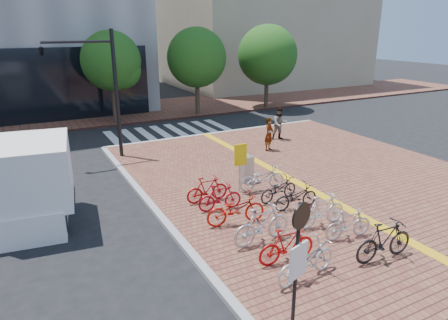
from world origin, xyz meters
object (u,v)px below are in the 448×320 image
bike_1 (287,245)px  utility_box (247,169)px  bike_7 (348,224)px  bike_9 (296,197)px  traffic_light_pole (84,72)px  box_truck (30,179)px  bike_8 (322,211)px  yellow_sign (240,159)px  bike_5 (207,189)px  notice_sign (298,254)px  bike_2 (262,225)px  bike_0 (306,261)px  bike_4 (220,197)px  bike_10 (279,189)px  bike_6 (384,241)px  pedestrian_a (269,134)px  bike_11 (262,178)px  bike_3 (236,209)px

bike_1 → utility_box: utility_box is taller
bike_7 → bike_9: size_ratio=0.94×
traffic_light_pole → box_truck: bearing=-120.1°
bike_8 → yellow_sign: (-0.93, 3.64, 0.81)m
bike_1 → bike_7: 2.41m
bike_5 → yellow_sign: bearing=-79.9°
notice_sign → bike_5: bearing=79.5°
bike_7 → bike_8: size_ratio=0.89×
bike_2 → notice_sign: size_ratio=0.65×
bike_1 → bike_5: bike_1 is taller
bike_0 → bike_2: 2.02m
bike_9 → bike_8: bearing=-179.8°
bike_4 → bike_7: 4.36m
bike_0 → notice_sign: (-1.42, -1.38, 1.37)m
bike_10 → yellow_sign: size_ratio=0.88×
bike_0 → traffic_light_pole: size_ratio=0.32×
bike_2 → bike_6: 3.37m
bike_4 → traffic_light_pole: 9.12m
bike_1 → bike_9: size_ratio=1.01×
utility_box → pedestrian_a: bearing=44.9°
bike_5 → bike_8: (2.43, -3.42, 0.05)m
bike_10 → bike_8: bearing=173.9°
bike_5 → bike_11: size_ratio=0.86×
bike_2 → pedestrian_a: 9.48m
yellow_sign → traffic_light_pole: 8.49m
utility_box → bike_8: bearing=-88.2°
bike_10 → notice_sign: notice_sign is taller
bike_9 → bike_11: size_ratio=0.91×
bike_3 → traffic_light_pole: 10.12m
bike_9 → bike_11: bike_11 is taller
bike_10 → yellow_sign: yellow_sign is taller
bike_2 → box_truck: 8.00m
yellow_sign → bike_8: bearing=-75.7°
bike_9 → box_truck: (-8.16, 4.03, 0.75)m
bike_5 → bike_11: (2.39, 0.02, 0.01)m
notice_sign → bike_10: bearing=57.5°
bike_3 → bike_9: size_ratio=1.16×
bike_11 → traffic_light_pole: traffic_light_pole is taller
bike_1 → traffic_light_pole: bearing=18.9°
bike_2 → bike_5: bearing=-0.2°
bike_7 → yellow_sign: (-1.09, 4.64, 0.86)m
bike_9 → yellow_sign: (-1.01, 2.20, 0.90)m
bike_2 → bike_7: (2.43, -1.00, -0.11)m
bike_4 → bike_8: size_ratio=0.89×
bike_3 → bike_9: bike_3 is taller
bike_0 → bike_9: 4.18m
box_truck → bike_6: bearing=-43.2°
bike_0 → box_truck: bearing=30.1°
bike_3 → bike_10: bearing=-60.4°
bike_2 → bike_8: 2.27m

